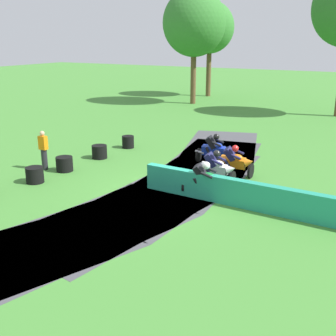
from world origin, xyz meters
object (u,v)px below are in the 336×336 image
Objects in this scene: motorcycle_fourth_blue at (215,149)px; tire_stack_mid_b at (64,164)px; motorcycle_chase_white at (216,168)px; motorcycle_trailing_orange at (235,161)px; track_marshal at (44,150)px; tire_stack_extra_a at (128,142)px; motorcycle_lead_green at (206,180)px; tire_stack_mid_a at (35,175)px; tire_stack_far at (99,152)px.

motorcycle_fourth_blue reaches higher than tire_stack_mid_b.
motorcycle_chase_white is 1.00× the size of motorcycle_trailing_orange.
track_marshal reaches higher than motorcycle_trailing_orange.
motorcycle_fourth_blue is 2.81× the size of tire_stack_extra_a.
motorcycle_trailing_orange is at bearing 78.39° from motorcycle_chase_white.
track_marshal reaches higher than motorcycle_lead_green.
tire_stack_mid_a is 1.10× the size of tire_stack_extra_a.
tire_stack_extra_a is at bearing 88.17° from tire_stack_mid_b.
track_marshal reaches higher than motorcycle_chase_white.
track_marshal is at bearing -102.27° from tire_stack_extra_a.
motorcycle_chase_white is 6.80m from tire_stack_mid_a.
motorcycle_lead_green is at bearing -71.67° from motorcycle_fourth_blue.
motorcycle_trailing_orange reaches higher than tire_stack_mid_b.
motorcycle_lead_green is 1.00× the size of motorcycle_fourth_blue.
motorcycle_fourth_blue is (-1.32, 1.19, 0.03)m from motorcycle_trailing_orange.
motorcycle_chase_white is 2.70m from motorcycle_fourth_blue.
motorcycle_lead_green is 4.11m from motorcycle_fourth_blue.
motorcycle_chase_white is at bearing 13.19° from track_marshal.
track_marshal is at bearing -165.58° from tire_stack_mid_b.
track_marshal reaches higher than tire_stack_extra_a.
track_marshal is (-7.18, -0.21, 0.18)m from motorcycle_lead_green.
tire_stack_mid_b is (-0.00, 1.63, 0.00)m from tire_stack_mid_a.
motorcycle_trailing_orange is 7.68m from tire_stack_mid_a.
motorcycle_fourth_blue reaches higher than motorcycle_chase_white.
track_marshal is at bearing -110.94° from tire_stack_far.
tire_stack_far is 2.68m from track_marshal.
motorcycle_trailing_orange is 2.80× the size of tire_stack_extra_a.
motorcycle_chase_white is at bearing -26.99° from tire_stack_extra_a.
motorcycle_fourth_blue is 7.18m from track_marshal.
track_marshal is at bearing -157.94° from motorcycle_trailing_orange.
tire_stack_far is (0.07, 3.86, -0.00)m from tire_stack_mid_a.
tire_stack_far is at bearing -161.50° from motorcycle_fourth_blue.
motorcycle_trailing_orange is 2.47× the size of tire_stack_far.
motorcycle_lead_green is at bearing -0.15° from tire_stack_mid_b.
tire_stack_mid_a is at bearing -58.23° from track_marshal.
tire_stack_mid_b is 4.43m from tire_stack_extra_a.
motorcycle_fourth_blue reaches higher than tire_stack_extra_a.
motorcycle_trailing_orange is 6.90m from tire_stack_mid_b.
tire_stack_far is 1.14× the size of tire_stack_extra_a.
tire_stack_mid_b is at bearing 90.10° from tire_stack_mid_a.
track_marshal is (-0.87, 1.41, 0.52)m from tire_stack_mid_a.
motorcycle_chase_white reaches higher than motorcycle_trailing_orange.
tire_stack_far is at bearing 69.06° from track_marshal.
motorcycle_chase_white reaches higher than tire_stack_mid_a.
motorcycle_lead_green is at bearing -90.69° from motorcycle_trailing_orange.
tire_stack_far is (0.07, 2.23, -0.00)m from tire_stack_mid_b.
motorcycle_fourth_blue is at bearing 34.92° from track_marshal.
tire_stack_extra_a is at bearing 153.01° from motorcycle_chase_white.
tire_stack_mid_a is 0.97× the size of tire_stack_far.
motorcycle_chase_white is 7.14m from track_marshal.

